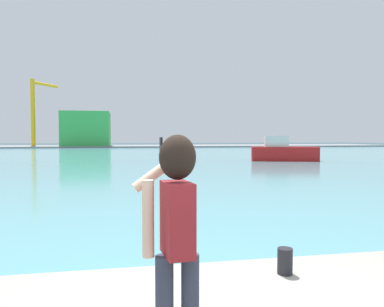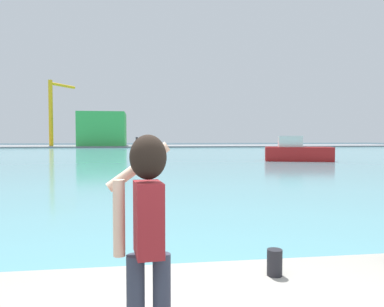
{
  "view_description": "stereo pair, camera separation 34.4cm",
  "coord_description": "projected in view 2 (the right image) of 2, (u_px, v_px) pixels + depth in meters",
  "views": [
    {
      "loc": [
        -0.92,
        -2.79,
        2.33
      ],
      "look_at": [
        0.48,
        4.68,
        2.0
      ],
      "focal_mm": 33.9,
      "sensor_mm": 36.0,
      "label": 1
    },
    {
      "loc": [
        -0.58,
        -2.85,
        2.33
      ],
      "look_at": [
        0.48,
        4.68,
        2.0
      ],
      "focal_mm": 33.9,
      "sensor_mm": 36.0,
      "label": 2
    }
  ],
  "objects": [
    {
      "name": "port_crane",
      "position": [
        53.0,
        107.0,
        88.39
      ],
      "size": [
        5.12,
        7.75,
        15.94
      ],
      "color": "yellow",
      "rests_on": "far_shore_dock"
    },
    {
      "name": "harbor_water",
      "position": [
        145.0,
        153.0,
        54.44
      ],
      "size": [
        140.0,
        100.0,
        0.02
      ],
      "primitive_type": "cube",
      "color": "#599EA8",
      "rests_on": "ground_plane"
    },
    {
      "name": "person_photographer",
      "position": [
        147.0,
        223.0,
        2.76
      ],
      "size": [
        0.53,
        0.55,
        1.74
      ],
      "rotation": [
        0.0,
        0.0,
        1.68
      ],
      "color": "#2D3342",
      "rests_on": "quay_promenade"
    },
    {
      "name": "harbor_bollard",
      "position": [
        275.0,
        262.0,
        4.51
      ],
      "size": [
        0.19,
        0.19,
        0.33
      ],
      "primitive_type": "cylinder",
      "color": "black",
      "rests_on": "quay_promenade"
    },
    {
      "name": "ground_plane",
      "position": [
        145.0,
        154.0,
        52.46
      ],
      "size": [
        220.0,
        220.0,
        0.0
      ],
      "primitive_type": "plane",
      "color": "#334751"
    },
    {
      "name": "far_shore_dock",
      "position": [
        143.0,
        146.0,
        94.0
      ],
      "size": [
        140.0,
        20.0,
        0.36
      ],
      "primitive_type": "cube",
      "color": "gray",
      "rests_on": "ground_plane"
    },
    {
      "name": "warehouse_left",
      "position": [
        103.0,
        129.0,
        90.39
      ],
      "size": [
        11.13,
        11.97,
        8.22
      ],
      "primitive_type": "cube",
      "color": "green",
      "rests_on": "far_shore_dock"
    },
    {
      "name": "boat_moored",
      "position": [
        297.0,
        152.0,
        36.06
      ],
      "size": [
        6.87,
        4.15,
        2.49
      ],
      "rotation": [
        0.0,
        0.0,
        -0.31
      ],
      "color": "#B21919",
      "rests_on": "harbor_water"
    }
  ]
}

